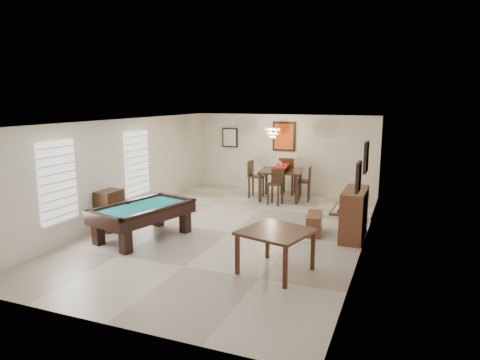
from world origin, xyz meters
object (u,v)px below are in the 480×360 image
Objects in this scene: pool_table at (143,222)px; dining_chair_south at (275,187)px; upright_piano at (348,213)px; square_table at (276,251)px; flower_vase at (281,162)px; dining_table at (281,183)px; dining_chair_east at (304,184)px; apothecary_chest at (110,210)px; piano_bench at (314,224)px; dining_chair_west at (256,179)px; dining_chair_north at (288,176)px; chandelier at (273,130)px.

dining_chair_south is (1.98, 3.61, 0.27)m from pool_table.
dining_chair_south reaches higher than upright_piano.
square_table is 5.33m from flower_vase.
flower_vase is at bearing 0.00° from dining_table.
square_table is 5.13m from dining_chair_east.
apothecary_chest is at bearing -126.68° from flower_vase.
piano_bench is 3.47m from dining_chair_west.
dining_chair_north is at bearing -144.96° from dining_chair_east.
square_table is 1.34× the size of piano_bench.
pool_table is at bearing -157.55° from upright_piano.
piano_bench is 3.71m from chandelier.
upright_piano is at bearing 37.44° from pool_table.
dining_chair_east is at bearing -87.16° from dining_chair_west.
flower_vase reaches higher than dining_chair_south.
dining_chair_north is 1.71m from chandelier.
square_table is at bearing 0.62° from dining_chair_east.
flower_vase is at bearing 80.90° from pool_table.
flower_vase is 0.95m from dining_chair_south.
square_table is at bearing 101.85° from dining_chair_north.
dining_table is at bearing -96.67° from dining_chair_east.
piano_bench is at bearing -54.18° from chandelier.
pool_table is 2.11× the size of dining_chair_south.
dining_chair_east is at bearing 53.49° from dining_chair_south.
dining_table is 1.04× the size of dining_chair_north.
upright_piano is 5.06× the size of flower_vase.
flower_vase is at bearing 132.18° from upright_piano.
square_table is (3.33, -0.74, 0.03)m from pool_table.
chandelier is at bearing -85.88° from dining_chair_west.
dining_table is (-2.33, 2.57, 0.07)m from upright_piano.
piano_bench is at bearing 18.21° from apothecary_chest.
chandelier reaches higher than dining_chair_south.
upright_piano is 2.23× the size of chandelier.
dining_chair_east is (2.64, 4.34, 0.27)m from pool_table.
flower_vase is 0.44× the size of chandelier.
dining_chair_south is (0.04, -0.72, 0.02)m from dining_table.
flower_vase is at bearing 99.21° from dining_chair_south.
dining_chair_south is (3.09, 3.37, 0.16)m from apothecary_chest.
apothecary_chest is at bearing -161.79° from piano_bench.
piano_bench is at bearing 41.67° from pool_table.
dining_chair_south is 0.98m from dining_chair_east.
upright_piano is (4.26, 1.76, 0.19)m from pool_table.
dining_table reaches higher than pool_table.
dining_table is at bearing 121.34° from piano_bench.
chandelier is (-1.67, 5.05, 1.81)m from square_table.
pool_table is at bearing 67.55° from dining_chair_north.
apothecary_chest is at bearing -126.88° from dining_chair_south.
piano_bench is (-0.76, -0.00, -0.32)m from upright_piano.
flower_vase is 0.96m from dining_chair_west.
dining_chair_east reaches higher than apothecary_chest.
dining_chair_north reaches higher than piano_bench.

